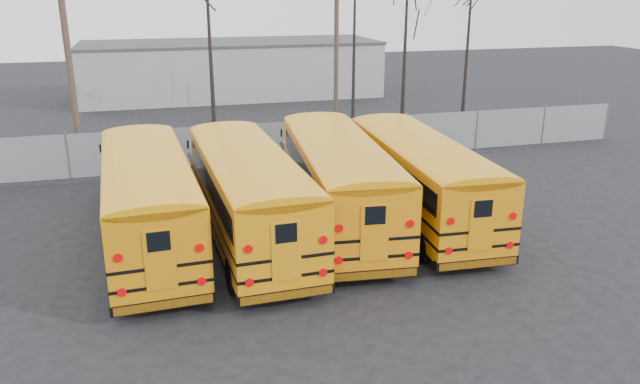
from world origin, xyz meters
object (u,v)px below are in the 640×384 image
object	(u,v)px
bus_a	(147,192)
utility_pole_left	(68,57)
bus_c	(337,174)
bus_b	(247,187)
utility_pole_right	(336,57)
bus_d	(419,171)

from	to	relation	value
bus_a	utility_pole_left	xyz separation A→B (m)	(-3.10, 11.51, 3.17)
bus_c	utility_pole_left	bearing A→B (deg)	135.95
bus_b	utility_pole_left	size ratio (longest dim) A/B	1.18
bus_a	utility_pole_right	xyz separation A→B (m)	(10.83, 14.95, 2.41)
bus_d	utility_pole_right	bearing A→B (deg)	87.63
bus_b	bus_d	bearing A→B (deg)	0.81
bus_a	utility_pole_left	distance (m)	12.34
bus_c	utility_pole_right	world-z (taller)	utility_pole_right
utility_pole_left	bus_b	bearing A→B (deg)	-63.63
bus_a	bus_d	xyz separation A→B (m)	(9.41, -0.01, -0.04)
bus_d	bus_c	bearing A→B (deg)	177.80
bus_c	utility_pole_left	size ratio (longest dim) A/B	1.20
bus_b	utility_pole_right	distance (m)	17.24
bus_a	utility_pole_left	bearing A→B (deg)	102.45
utility_pole_right	bus_a	bearing A→B (deg)	-118.41
utility_pole_left	utility_pole_right	world-z (taller)	utility_pole_left
bus_d	utility_pole_left	size ratio (longest dim) A/B	1.15
utility_pole_right	bus_d	bearing A→B (deg)	-87.90
bus_d	utility_pole_right	distance (m)	15.22
bus_b	bus_d	world-z (taller)	bus_b
bus_b	utility_pole_right	size ratio (longest dim) A/B	1.38
bus_b	utility_pole_right	world-z (taller)	utility_pole_right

